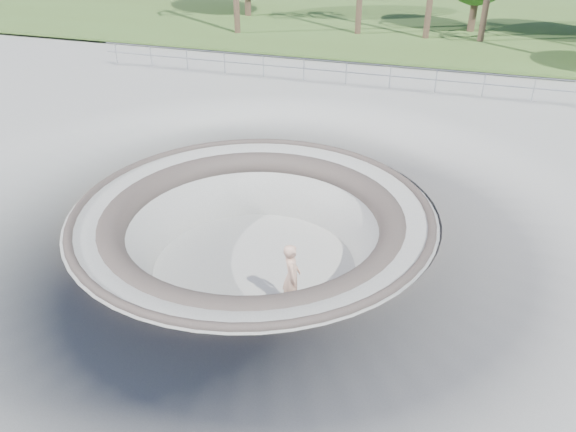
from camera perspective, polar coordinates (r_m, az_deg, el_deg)
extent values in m
plane|color=#A9A9A3|center=(15.97, -3.60, 0.68)|extent=(180.00, 180.00, 0.00)
torus|color=#A9A9A3|center=(17.04, -3.39, -5.19)|extent=(14.00, 14.00, 4.00)
cylinder|color=#A9A9A3|center=(17.01, -3.39, -5.05)|extent=(6.60, 6.60, 0.10)
torus|color=#4C433D|center=(15.98, -3.60, 0.62)|extent=(10.24, 10.24, 0.24)
torus|color=#4C433D|center=(16.20, -3.55, -0.71)|extent=(8.91, 8.91, 0.81)
cube|color=#3F5923|center=(47.82, 12.00, 20.33)|extent=(180.00, 36.00, 0.12)
ellipsoid|color=brown|center=(74.54, -4.27, 18.97)|extent=(50.40, 36.00, 23.40)
ellipsoid|color=brown|center=(74.65, 20.28, 16.18)|extent=(61.60, 44.00, 28.60)
cylinder|color=#989AA0|center=(26.31, 5.98, 15.27)|extent=(25.00, 0.05, 0.05)
cylinder|color=#989AA0|center=(26.43, 5.92, 14.33)|extent=(25.00, 0.05, 0.05)
cube|color=brown|center=(15.25, 0.37, -9.12)|extent=(0.94, 0.34, 0.02)
cylinder|color=#ACACB1|center=(15.28, 0.37, -9.24)|extent=(0.06, 0.19, 0.04)
cylinder|color=#ACACB1|center=(15.28, 0.37, -9.24)|extent=(0.06, 0.19, 0.04)
cylinder|color=beige|center=(15.28, 0.37, -9.26)|extent=(0.07, 0.04, 0.07)
cylinder|color=beige|center=(15.28, 0.37, -9.26)|extent=(0.07, 0.04, 0.07)
cylinder|color=beige|center=(15.28, 0.37, -9.26)|extent=(0.07, 0.04, 0.07)
cylinder|color=beige|center=(15.28, 0.37, -9.26)|extent=(0.07, 0.04, 0.07)
imported|color=tan|center=(14.65, 0.38, -6.15)|extent=(0.72, 0.84, 1.94)
cylinder|color=brown|center=(38.27, 18.49, 20.11)|extent=(0.44, 0.44, 3.92)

